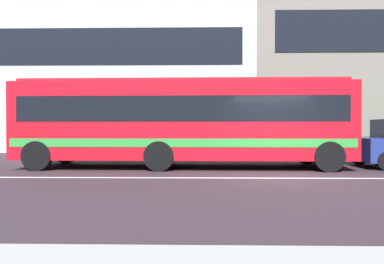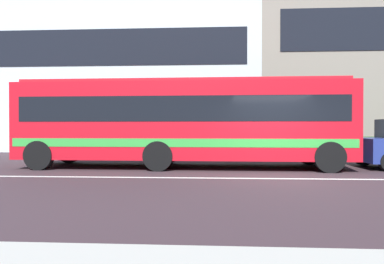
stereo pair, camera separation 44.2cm
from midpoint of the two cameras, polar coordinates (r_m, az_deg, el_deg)
The scene contains 5 objects.
ground_plane at distance 9.71m, azimuth 14.48°, elevation -7.82°, with size 160.00×160.00×0.00m, color #3B2A2F.
lane_centre_line at distance 9.71m, azimuth 14.48°, elevation -7.79°, with size 60.00×0.16×0.01m, color silver.
hedge_row_far at distance 16.49m, azimuth 15.43°, elevation -2.55°, with size 22.68×1.10×1.02m, color #2D541E.
apartment_block_left at distance 25.69m, azimuth -15.24°, elevation 9.26°, with size 20.49×11.44×10.56m.
transit_bus at distance 11.99m, azimuth -2.66°, elevation 2.08°, with size 11.75×2.78×3.13m.
Camera 1 is at (-2.45, -9.36, 1.43)m, focal length 30.56 mm.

